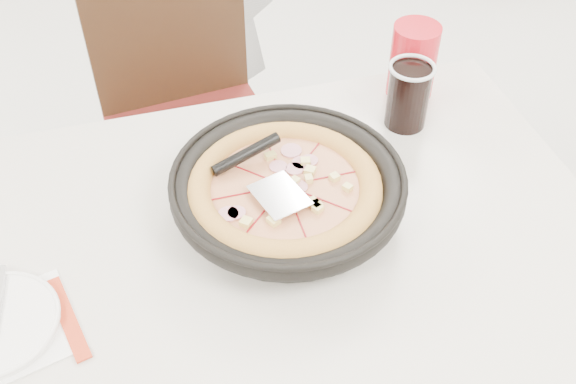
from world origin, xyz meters
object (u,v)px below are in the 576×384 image
object	(u,v)px
pizza_pan	(288,195)
cola_glass	(408,97)
pizza	(285,195)
red_cup	(413,61)
chair_far	(195,135)
main_table	(269,354)

from	to	relation	value
pizza_pan	cola_glass	size ratio (longest dim) A/B	2.90
pizza_pan	pizza	distance (m)	0.02
pizza	cola_glass	size ratio (longest dim) A/B	2.69
pizza_pan	red_cup	distance (m)	0.45
chair_far	pizza_pan	distance (m)	0.68
main_table	chair_far	size ratio (longest dim) A/B	1.26
main_table	pizza_pan	xyz separation A→B (m)	(0.05, 0.04, 0.42)
chair_far	red_cup	bearing A→B (deg)	137.51
pizza_pan	red_cup	size ratio (longest dim) A/B	2.36
red_cup	pizza	bearing A→B (deg)	-141.07
main_table	red_cup	size ratio (longest dim) A/B	7.50
red_cup	pizza_pan	bearing A→B (deg)	-141.76
chair_far	pizza_pan	bearing A→B (deg)	91.87
pizza_pan	main_table	bearing A→B (deg)	-140.87
chair_far	pizza	distance (m)	0.70
main_table	chair_far	world-z (taller)	chair_far
main_table	cola_glass	size ratio (longest dim) A/B	9.23
pizza_pan	pizza	xyz separation A→B (m)	(-0.01, -0.01, 0.02)
main_table	cola_glass	xyz separation A→B (m)	(0.35, 0.22, 0.44)
main_table	red_cup	bearing A→B (deg)	38.36
chair_far	red_cup	world-z (taller)	chair_far
chair_far	cola_glass	distance (m)	0.66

